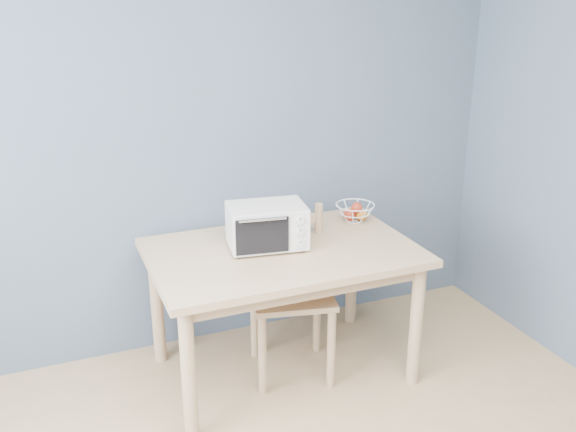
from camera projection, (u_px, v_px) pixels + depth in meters
name	position (u px, v px, depth m)	size (l,w,h in m)	color
room	(373.00, 318.00, 1.57)	(4.01, 4.51, 2.61)	tan
dining_table	(283.00, 266.00, 3.43)	(1.40, 0.90, 0.75)	tan
toaster_oven	(264.00, 226.00, 3.37)	(0.44, 0.33, 0.24)	white
fruit_basket	(355.00, 212.00, 3.77)	(0.26, 0.26, 0.12)	white
dining_chair	(290.00, 294.00, 3.54)	(0.52, 0.52, 0.93)	tan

